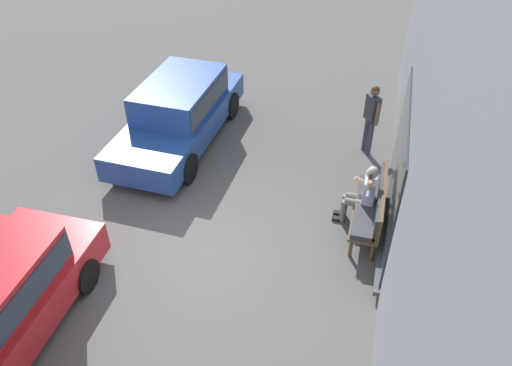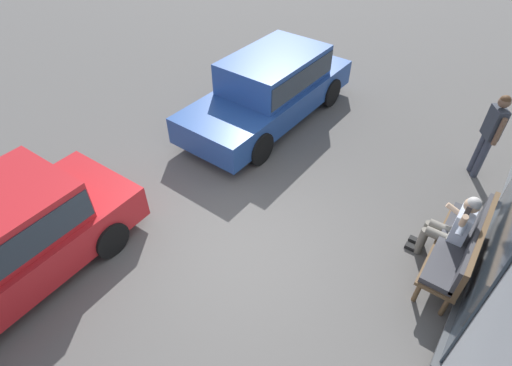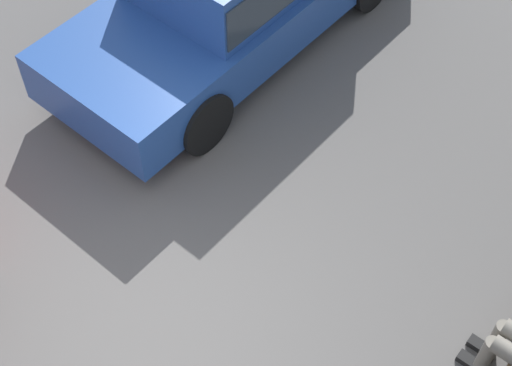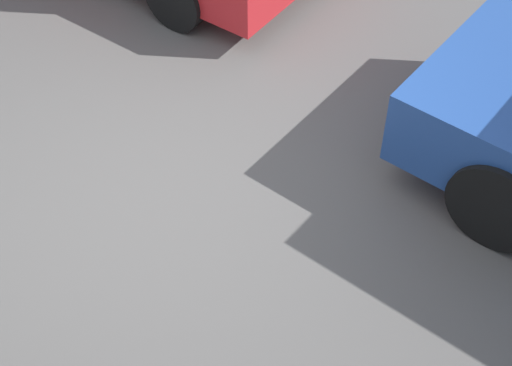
{
  "view_description": "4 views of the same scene",
  "coord_description": "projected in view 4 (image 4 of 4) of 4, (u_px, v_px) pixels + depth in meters",
  "views": [
    {
      "loc": [
        5.98,
        2.6,
        6.78
      ],
      "look_at": [
        -1.12,
        0.7,
        0.99
      ],
      "focal_mm": 35.0,
      "sensor_mm": 36.0,
      "label": 1
    },
    {
      "loc": [
        3.28,
        2.6,
        5.14
      ],
      "look_at": [
        -0.48,
        -0.07,
        1.05
      ],
      "focal_mm": 28.0,
      "sensor_mm": 36.0,
      "label": 2
    },
    {
      "loc": [
        1.73,
        2.6,
        6.22
      ],
      "look_at": [
        -1.33,
        0.16,
        1.06
      ],
      "focal_mm": 55.0,
      "sensor_mm": 36.0,
      "label": 3
    },
    {
      "loc": [
        -2.74,
        2.6,
        4.23
      ],
      "look_at": [
        -0.99,
        0.21,
        1.0
      ],
      "focal_mm": 55.0,
      "sensor_mm": 36.0,
      "label": 4
    }
  ],
  "objects": [
    {
      "name": "ground_plane",
      "position": [
        163.0,
        200.0,
        5.63
      ],
      "size": [
        60.0,
        60.0,
        0.0
      ],
      "primitive_type": "plane",
      "color": "#565451"
    }
  ]
}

